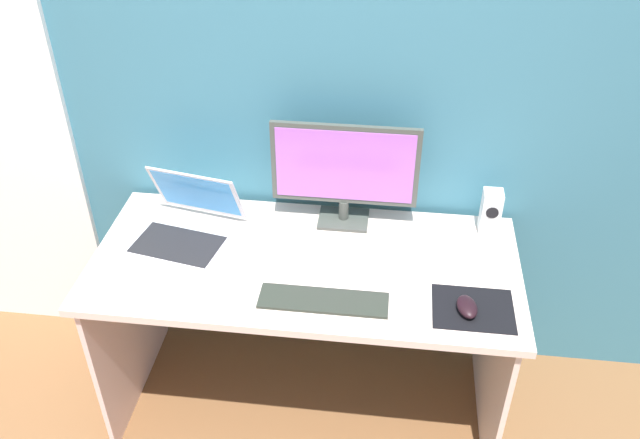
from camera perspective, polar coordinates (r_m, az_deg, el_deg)
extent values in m
plane|color=brown|center=(2.77, -1.10, -15.08)|extent=(8.00, 8.00, 0.00)
cube|color=teal|center=(2.31, -0.15, 12.83)|extent=(6.00, 0.04, 2.50)
cube|color=beige|center=(2.27, -1.30, -3.77)|extent=(1.44, 0.66, 0.03)
cube|color=beige|center=(2.67, -15.95, -8.46)|extent=(0.02, 0.62, 0.69)
cube|color=beige|center=(2.53, 14.51, -11.12)|extent=(0.02, 0.62, 0.69)
cube|color=#3D433D|center=(2.44, 2.01, 0.04)|extent=(0.18, 0.14, 0.01)
cylinder|color=#3D433D|center=(2.42, 2.03, 0.85)|extent=(0.04, 0.04, 0.07)
cube|color=#3D433D|center=(2.31, 2.12, 4.68)|extent=(0.51, 0.02, 0.30)
cube|color=#A559BF|center=(2.30, 2.10, 4.55)|extent=(0.48, 0.00, 0.27)
cube|color=white|center=(2.41, 14.30, 0.63)|extent=(0.07, 0.07, 0.17)
cylinder|color=black|center=(2.38, 14.44, 0.54)|extent=(0.04, 0.00, 0.04)
cube|color=silver|center=(2.37, -11.86, -2.09)|extent=(0.37, 0.29, 0.02)
cube|color=black|center=(2.35, -12.02, -2.07)|extent=(0.32, 0.23, 0.00)
cube|color=silver|center=(2.41, -10.42, 2.23)|extent=(0.34, 0.16, 0.21)
cube|color=#338CD8|center=(2.41, -10.47, 2.21)|extent=(0.31, 0.14, 0.18)
cube|color=#272D24|center=(2.10, 0.29, -6.90)|extent=(0.41, 0.11, 0.01)
cube|color=black|center=(2.13, 12.88, -7.40)|extent=(0.25, 0.20, 0.00)
ellipsoid|color=black|center=(2.11, 12.40, -7.26)|extent=(0.08, 0.11, 0.04)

